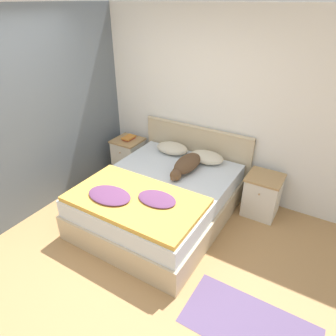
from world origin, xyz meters
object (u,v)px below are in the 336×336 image
bed (160,200)px  book_stack (129,138)px  pillow_right (207,157)px  nightstand_left (129,155)px  nightstand_right (262,195)px  dog (187,165)px  pillow_left (172,148)px

bed → book_stack: (-1.12, 0.81, 0.33)m
pillow_right → book_stack: 1.40m
nightstand_left → book_stack: (0.01, 0.03, 0.31)m
bed → pillow_right: pillow_right is taller
nightstand_right → book_stack: size_ratio=2.61×
nightstand_right → dog: (-0.97, -0.36, 0.36)m
nightstand_right → pillow_left: (-1.41, 0.01, 0.34)m
nightstand_left → pillow_right: pillow_right is taller
bed → pillow_right: size_ratio=4.06×
pillow_right → dog: size_ratio=0.63×
pillow_left → pillow_right: (0.56, 0.00, 0.00)m
nightstand_left → pillow_right: size_ratio=1.16×
nightstand_right → dog: dog is taller
pillow_right → dog: dog is taller
book_stack → nightstand_right: bearing=-0.7°
nightstand_right → pillow_right: bearing=179.5°
bed → book_stack: size_ratio=9.12×
pillow_right → dog: (-0.13, -0.36, 0.02)m
book_stack → bed: bearing=-35.9°
nightstand_left → dog: (1.28, -0.36, 0.36)m
nightstand_left → bed: bearing=-34.8°
dog → book_stack: size_ratio=3.57×
nightstand_left → dog: size_ratio=0.73×
bed → nightstand_left: nightstand_left is taller
bed → nightstand_left: (-1.12, 0.78, 0.02)m
nightstand_right → book_stack: (-2.24, 0.03, 0.31)m
book_stack → pillow_right: bearing=-0.8°
bed → nightstand_left: size_ratio=3.49×
nightstand_right → pillow_left: bearing=179.7°
nightstand_right → bed: bearing=-145.2°
nightstand_right → dog: bearing=-159.8°
nightstand_left → dog: dog is taller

